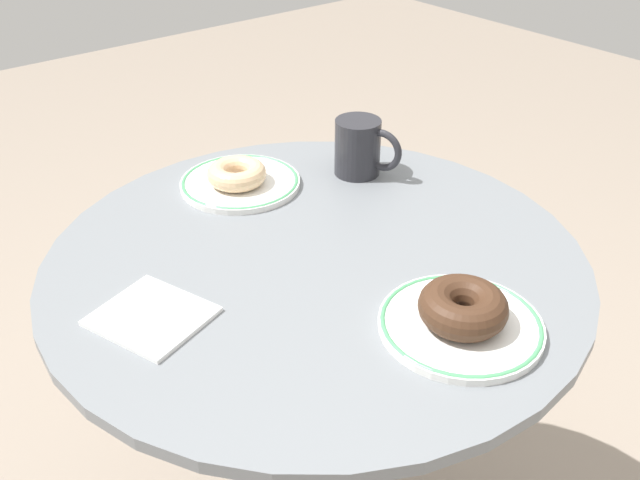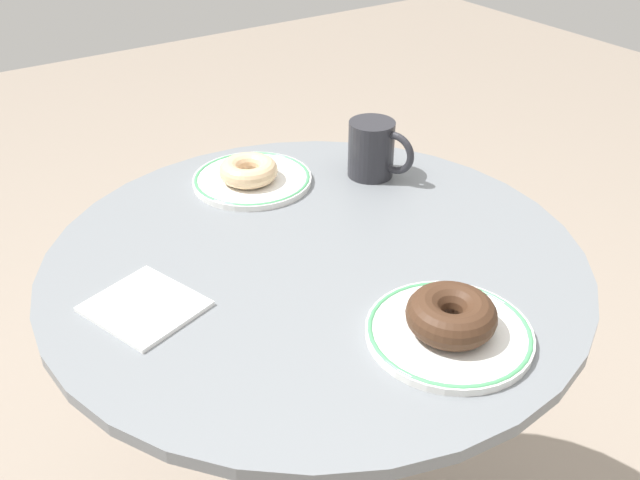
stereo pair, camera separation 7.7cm
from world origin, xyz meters
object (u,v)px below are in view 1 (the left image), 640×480
at_px(plate_right, 461,324).
at_px(donut_glazed, 237,174).
at_px(donut_chocolate, 463,307).
at_px(cafe_table, 316,373).
at_px(plate_left, 240,182).
at_px(paper_napkin, 152,316).
at_px(coffee_mug, 360,147).

bearing_deg(plate_right, donut_glazed, -178.53).
bearing_deg(donut_chocolate, cafe_table, -171.87).
xyz_separation_m(cafe_table, donut_chocolate, (0.24, 0.03, 0.26)).
bearing_deg(donut_chocolate, plate_left, -179.67).
distance_m(cafe_table, plate_right, 0.34).
height_order(donut_glazed, donut_chocolate, donut_chocolate).
height_order(plate_left, donut_chocolate, donut_chocolate).
height_order(plate_left, paper_napkin, plate_left).
bearing_deg(donut_glazed, coffee_mug, 66.40).
height_order(donut_glazed, coffee_mug, coffee_mug).
bearing_deg(plate_right, paper_napkin, -132.04).
bearing_deg(plate_left, cafe_table, -7.49).
xyz_separation_m(donut_glazed, donut_chocolate, (0.48, 0.01, 0.01)).
bearing_deg(plate_right, coffee_mug, 154.97).
bearing_deg(cafe_table, plate_right, 8.13).
bearing_deg(coffee_mug, donut_glazed, -113.60).
bearing_deg(donut_chocolate, donut_glazed, -178.53).
height_order(cafe_table, plate_left, plate_left).
bearing_deg(donut_glazed, paper_napkin, -51.22).
distance_m(donut_glazed, paper_napkin, 0.35).
height_order(cafe_table, coffee_mug, coffee_mug).
xyz_separation_m(plate_left, plate_right, (0.48, 0.00, 0.00)).
bearing_deg(plate_left, donut_glazed, -56.42).
height_order(donut_glazed, paper_napkin, donut_glazed).
relative_size(plate_left, paper_napkin, 1.52).
height_order(plate_right, donut_chocolate, donut_chocolate).
relative_size(donut_glazed, donut_chocolate, 0.90).
distance_m(paper_napkin, coffee_mug, 0.49).
relative_size(cafe_table, coffee_mug, 6.52).
bearing_deg(cafe_table, paper_napkin, -93.61).
bearing_deg(cafe_table, plate_left, 172.51).
bearing_deg(cafe_table, coffee_mug, 124.62).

